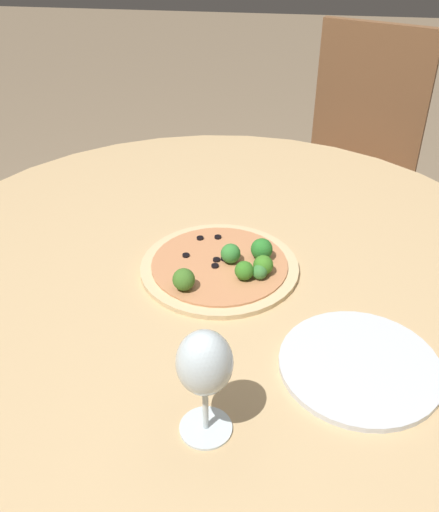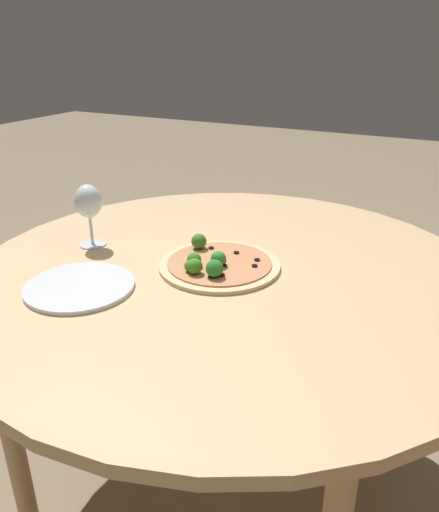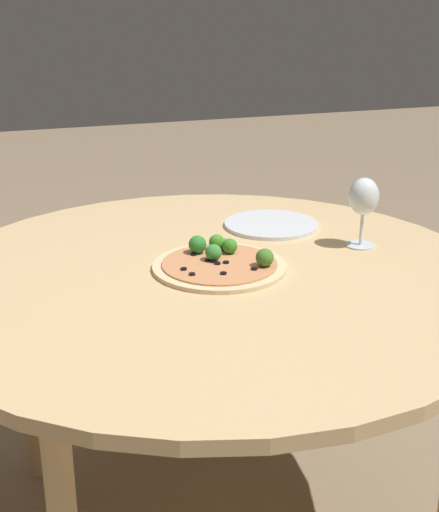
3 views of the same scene
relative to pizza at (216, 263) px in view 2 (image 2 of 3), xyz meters
The scene contains 5 objects.
ground_plane 0.73m from the pizza, 61.51° to the right, with size 12.00×12.00×0.00m, color #847056.
dining_table 0.08m from the pizza, 61.51° to the right, with size 1.28×1.28×0.72m.
pizza is the anchor object (origin of this frame).
wine_glass 0.38m from the pizza, 93.56° to the left, with size 0.07×0.07×0.17m.
plate_near 0.33m from the pizza, 136.59° to the left, with size 0.25×0.25×0.01m.
Camera 2 is at (-1.00, -0.49, 1.24)m, focal length 35.00 mm.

